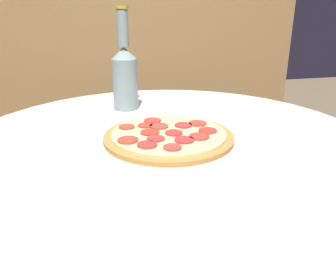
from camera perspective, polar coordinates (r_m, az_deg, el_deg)
The scene contains 4 objects.
table at distance 0.83m, azimuth -0.12°, elevation -13.09°, with size 0.95×0.95×0.77m.
fence_panel at distance 1.44m, azimuth -7.16°, elevation 12.98°, with size 1.53×0.04×1.74m.
pizza at distance 0.73m, azimuth -0.02°, elevation -0.88°, with size 0.29×0.29×0.02m.
beer_bottle at distance 0.95m, azimuth -7.53°, elevation 9.78°, with size 0.07×0.07×0.28m.
Camera 1 is at (-0.16, -0.68, 1.04)m, focal length 35.00 mm.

